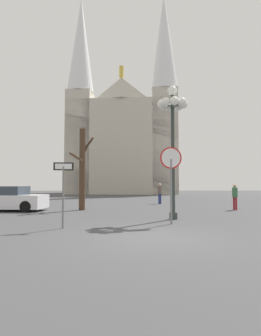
% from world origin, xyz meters
% --- Properties ---
extents(ground_plane, '(120.00, 120.00, 0.00)m').
position_xyz_m(ground_plane, '(0.00, 0.00, 0.00)').
color(ground_plane, '#424244').
extents(cathedral, '(18.45, 13.57, 33.11)m').
position_xyz_m(cathedral, '(-1.23, 38.77, 9.92)').
color(cathedral, '#BCB5A5').
rests_on(cathedral, ground).
extents(stop_sign, '(0.87, 0.11, 3.05)m').
position_xyz_m(stop_sign, '(1.04, 2.84, 2.17)').
color(stop_sign, slate).
rests_on(stop_sign, ground).
extents(one_way_arrow_sign, '(0.71, 0.12, 2.35)m').
position_xyz_m(one_way_arrow_sign, '(-2.99, 1.81, 1.53)').
color(one_way_arrow_sign, slate).
rests_on(one_way_arrow_sign, ground).
extents(street_lamp, '(1.41, 1.41, 6.06)m').
position_xyz_m(street_lamp, '(1.37, 4.33, 4.58)').
color(street_lamp, '#2D3833').
rests_on(street_lamp, ground).
extents(bare_tree, '(1.51, 1.52, 4.97)m').
position_xyz_m(bare_tree, '(-3.43, 8.86, 2.57)').
color(bare_tree, '#473323').
rests_on(bare_tree, ground).
extents(parked_car_near_white, '(4.49, 2.20, 1.45)m').
position_xyz_m(parked_car_near_white, '(-7.79, 8.45, 0.69)').
color(parked_car_near_white, silver).
rests_on(parked_car_near_white, ground).
extents(pedestrian_walking, '(0.32, 0.32, 1.63)m').
position_xyz_m(pedestrian_walking, '(1.90, 13.97, 0.98)').
color(pedestrian_walking, navy).
rests_on(pedestrian_walking, ground).
extents(pedestrian_standing, '(0.32, 0.32, 1.57)m').
position_xyz_m(pedestrian_standing, '(5.90, 8.83, 0.95)').
color(pedestrian_standing, maroon).
rests_on(pedestrian_standing, ground).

